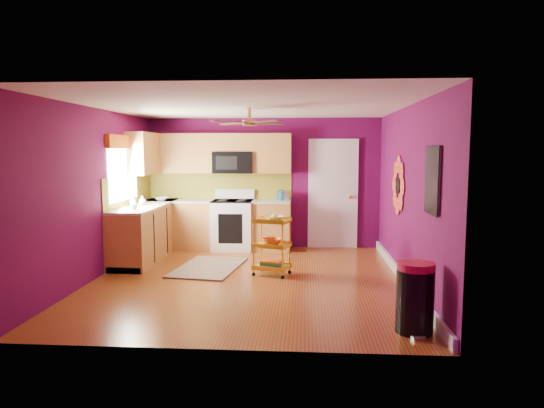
{
  "coord_description": "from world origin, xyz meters",
  "views": [
    {
      "loc": [
        0.82,
        -6.87,
        1.88
      ],
      "look_at": [
        0.32,
        0.4,
        1.07
      ],
      "focal_mm": 32.0,
      "sensor_mm": 36.0,
      "label": 1
    }
  ],
  "objects": [
    {
      "name": "rolling_cart",
      "position": [
        0.33,
        0.3,
        0.48
      ],
      "size": [
        0.61,
        0.52,
        0.94
      ],
      "color": "gold",
      "rests_on": "ground"
    },
    {
      "name": "ceiling_fan",
      "position": [
        0.0,
        0.2,
        2.29
      ],
      "size": [
        1.01,
        1.01,
        0.26
      ],
      "color": "#BF8C3F",
      "rests_on": "ground"
    },
    {
      "name": "right_wall_art",
      "position": [
        2.23,
        -0.34,
        1.44
      ],
      "size": [
        0.04,
        2.74,
        1.04
      ],
      "color": "black",
      "rests_on": "ground"
    },
    {
      "name": "lower_cabinets",
      "position": [
        -1.35,
        1.82,
        0.43
      ],
      "size": [
        2.81,
        2.31,
        0.94
      ],
      "color": "#9B652A",
      "rests_on": "ground"
    },
    {
      "name": "counter_cup",
      "position": [
        -1.92,
        0.67,
        0.98
      ],
      "size": [
        0.11,
        0.11,
        0.09
      ],
      "primitive_type": "imported",
      "color": "white",
      "rests_on": "lower_cabinets"
    },
    {
      "name": "toaster",
      "position": [
        0.4,
        2.27,
        1.03
      ],
      "size": [
        0.22,
        0.15,
        0.18
      ],
      "primitive_type": "cube",
      "color": "beige",
      "rests_on": "lower_cabinets"
    },
    {
      "name": "shag_rug",
      "position": [
        -0.72,
        0.66,
        0.01
      ],
      "size": [
        1.1,
        1.6,
        0.02
      ],
      "primitive_type": "cube",
      "rotation": [
        0.0,
        0.0,
        -0.13
      ],
      "color": "black",
      "rests_on": "ground"
    },
    {
      "name": "teal_kettle",
      "position": [
        0.37,
        2.27,
        1.02
      ],
      "size": [
        0.18,
        0.18,
        0.21
      ],
      "color": "#12698B",
      "rests_on": "lower_cabinets"
    },
    {
      "name": "trash_can",
      "position": [
        1.96,
        -1.92,
        0.37
      ],
      "size": [
        0.49,
        0.49,
        0.74
      ],
      "color": "black",
      "rests_on": "ground"
    },
    {
      "name": "ground",
      "position": [
        0.0,
        0.0,
        0.0
      ],
      "size": [
        5.0,
        5.0,
        0.0
      ],
      "primitive_type": "plane",
      "color": "brown",
      "rests_on": "ground"
    },
    {
      "name": "room_envelope",
      "position": [
        0.03,
        0.0,
        1.63
      ],
      "size": [
        4.54,
        5.04,
        2.52
      ],
      "color": "#580A43",
      "rests_on": "ground"
    },
    {
      "name": "upper_cabinetry",
      "position": [
        -1.24,
        2.17,
        1.8
      ],
      "size": [
        2.8,
        2.3,
        1.26
      ],
      "color": "#9B652A",
      "rests_on": "ground"
    },
    {
      "name": "soap_bottle_a",
      "position": [
        -2.02,
        0.92,
        1.04
      ],
      "size": [
        0.09,
        0.09,
        0.19
      ],
      "primitive_type": "imported",
      "color": "#EA3F72",
      "rests_on": "lower_cabinets"
    },
    {
      "name": "left_window",
      "position": [
        -2.22,
        1.05,
        1.74
      ],
      "size": [
        0.08,
        1.35,
        1.08
      ],
      "color": "white",
      "rests_on": "ground"
    },
    {
      "name": "electric_range",
      "position": [
        -0.55,
        2.17,
        0.48
      ],
      "size": [
        0.76,
        0.66,
        1.13
      ],
      "color": "white",
      "rests_on": "ground"
    },
    {
      "name": "counter_dish",
      "position": [
        -1.88,
        2.06,
        0.97
      ],
      "size": [
        0.25,
        0.25,
        0.06
      ],
      "primitive_type": "imported",
      "color": "white",
      "rests_on": "lower_cabinets"
    },
    {
      "name": "panel_door",
      "position": [
        1.35,
        2.47,
        1.02
      ],
      "size": [
        0.95,
        0.11,
        2.15
      ],
      "color": "white",
      "rests_on": "ground"
    },
    {
      "name": "soap_bottle_b",
      "position": [
        -2.0,
        1.3,
        1.02
      ],
      "size": [
        0.13,
        0.13,
        0.16
      ],
      "primitive_type": "imported",
      "color": "white",
      "rests_on": "lower_cabinets"
    }
  ]
}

